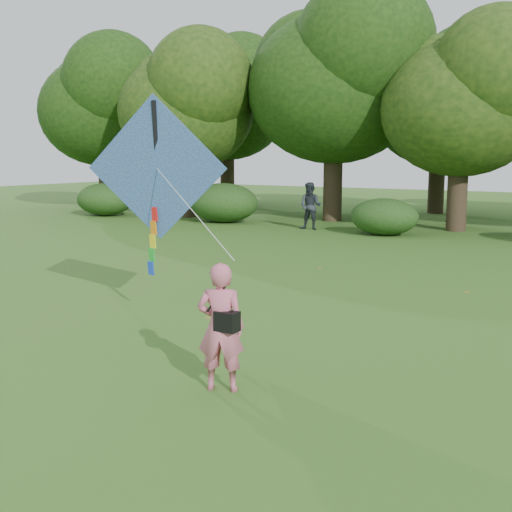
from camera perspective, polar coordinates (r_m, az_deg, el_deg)
The scene contains 7 objects.
ground at distance 8.59m, azimuth -3.95°, elevation -12.04°, with size 100.00×100.00×0.00m, color #265114.
man_kite_flyer at distance 8.43m, azimuth -3.15°, elevation -6.33°, with size 0.62×0.41×1.71m, color #C85E78.
bystander_left at distance 26.67m, azimuth 4.87°, elevation 4.44°, with size 0.95×0.74×1.96m, color #262C32.
crossbody_bag at distance 8.32m, azimuth -2.61°, elevation -5.74°, with size 0.43×0.20×0.69m.
flying_kite at distance 12.01m, azimuth -8.81°, elevation 7.53°, with size 4.64×3.01×3.35m.
shrub_band at distance 24.82m, azimuth 18.87°, elevation 3.37°, with size 39.15×3.22×1.88m.
fallen_leaves at distance 10.82m, azimuth 3.30°, elevation -7.54°, with size 9.27×13.84×0.01m.
Camera 1 is at (4.68, -6.52, 3.08)m, focal length 45.00 mm.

